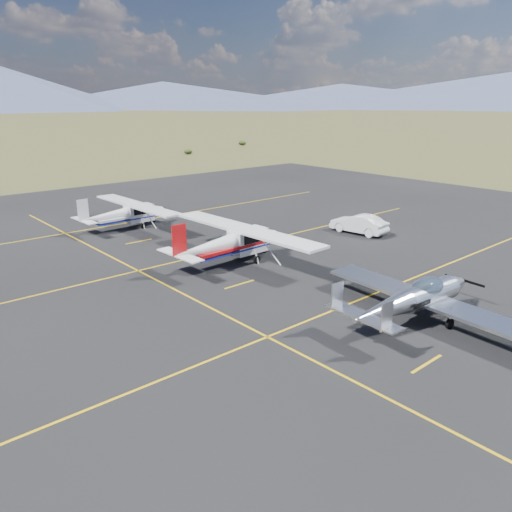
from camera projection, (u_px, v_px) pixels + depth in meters
name	position (u px, v px, depth m)	size (l,w,h in m)	color
ground	(393.00, 313.00, 22.88)	(1600.00, 1600.00, 0.00)	#383D1C
apron	(287.00, 274.00, 27.93)	(72.00, 72.00, 0.02)	black
aircraft_low_wing	(416.00, 298.00, 21.74)	(7.49, 10.43, 2.26)	#BABCC1
aircraft_cessna	(231.00, 242.00, 29.47)	(7.04, 11.76, 2.98)	white
aircraft_plain	(125.00, 213.00, 37.52)	(6.22, 10.40, 2.64)	silver
sedan	(359.00, 224.00, 36.30)	(1.47, 4.20, 1.38)	white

